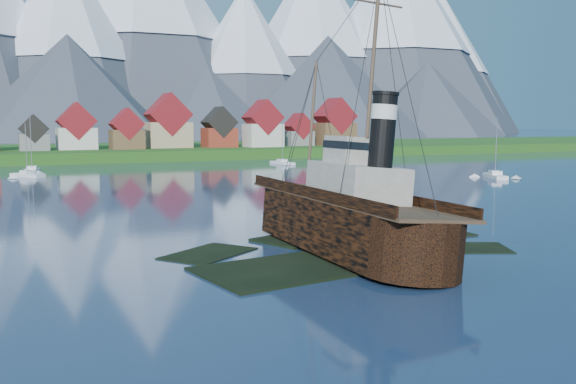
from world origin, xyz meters
name	(u,v)px	position (x,y,z in m)	size (l,w,h in m)	color
ground	(334,258)	(0.00, 0.00, 0.00)	(1400.00, 1400.00, 0.00)	navy
shoal	(340,255)	(1.78, 2.15, -0.35)	(31.71, 21.24, 1.14)	black
shore_bank	(78,157)	(0.00, 170.00, 0.00)	(600.00, 80.00, 3.20)	#184C15
seawall	(95,164)	(0.00, 132.00, 0.00)	(600.00, 2.50, 2.00)	#3F3D38
mountains	(20,16)	(-0.79, 481.26, 89.34)	(965.00, 340.00, 205.00)	#2D333D
tugboat_wreck	(335,214)	(1.95, 3.53, 3.11)	(7.26, 31.29, 24.80)	black
sailboat_c	(27,176)	(-18.88, 94.85, 0.26)	(6.56, 8.68, 11.40)	white
sailboat_d	(495,177)	(65.92, 52.42, 0.29)	(6.05, 9.40, 12.68)	white
sailboat_e	(282,163)	(44.70, 108.69, 0.24)	(3.26, 9.80, 11.16)	white
sailboat_f	(32,172)	(-17.36, 105.44, 0.30)	(4.00, 9.49, 12.95)	white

